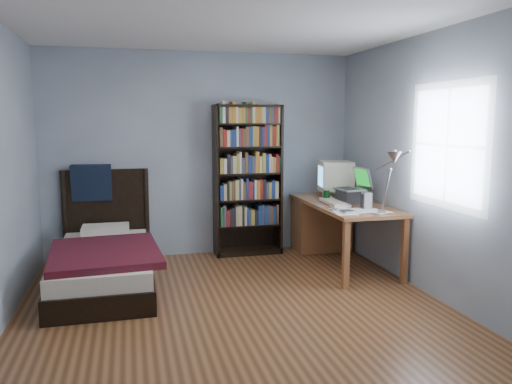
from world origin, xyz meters
TOP-DOWN VIEW (x-y plane):
  - room at (0.03, -0.00)m, footprint 4.20×4.24m
  - desk at (1.50, 1.68)m, footprint 0.75×1.73m
  - crt_monitor at (1.57, 1.62)m, footprint 0.45×0.42m
  - laptop at (1.58, 1.16)m, footprint 0.35×0.36m
  - desk_lamp at (1.46, 0.05)m, footprint 0.26×0.57m
  - keyboard at (1.37, 1.12)m, footprint 0.22×0.51m
  - speaker at (1.57, 0.76)m, footprint 0.09×0.09m
  - soda_can at (1.37, 1.37)m, footprint 0.07×0.07m
  - mouse at (1.46, 1.49)m, footprint 0.07×0.12m
  - phone_silver at (1.27, 0.94)m, footprint 0.08×0.10m
  - phone_grey at (1.23, 0.76)m, footprint 0.06×0.09m
  - external_drive at (1.28, 0.59)m, footprint 0.13×0.13m
  - bookshelf at (0.55, 1.94)m, footprint 0.84×0.30m
  - bed at (-1.16, 1.14)m, footprint 1.08×2.02m

SIDE VIEW (x-z plane):
  - bed at x=-1.16m, z-range -0.32..0.84m
  - desk at x=1.50m, z-range 0.06..0.79m
  - phone_silver at x=1.27m, z-range 0.73..0.75m
  - phone_grey at x=1.23m, z-range 0.73..0.75m
  - external_drive at x=1.28m, z-range 0.73..0.75m
  - keyboard at x=1.37m, z-range 0.72..0.77m
  - mouse at x=1.46m, z-range 0.73..0.77m
  - soda_can at x=1.37m, z-range 0.73..0.86m
  - speaker at x=1.57m, z-range 0.73..0.91m
  - laptop at x=1.58m, z-range 0.64..1.05m
  - bookshelf at x=0.55m, z-range 0.00..1.86m
  - crt_monitor at x=1.57m, z-range 0.76..1.21m
  - room at x=0.03m, z-range 0.00..2.50m
  - desk_lamp at x=1.46m, z-range 0.94..1.61m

